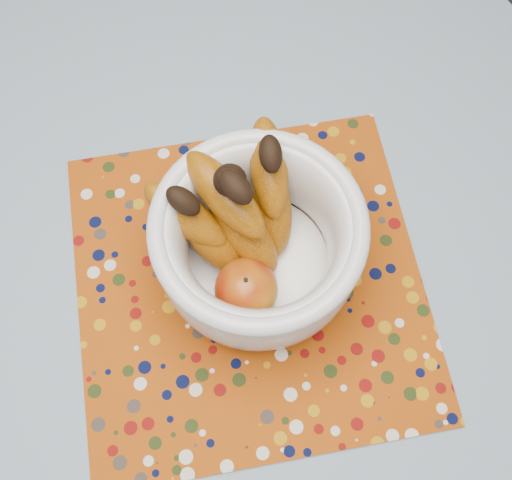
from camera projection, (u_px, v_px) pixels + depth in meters
table at (160, 272)px, 0.85m from camera, size 1.20×1.20×0.75m
tablecloth at (150, 252)px, 0.77m from camera, size 1.32×1.32×0.01m
placemat at (249, 283)px, 0.75m from camera, size 0.55×0.55×0.00m
fruit_bowl at (251, 233)px, 0.68m from camera, size 0.26×0.25×0.20m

